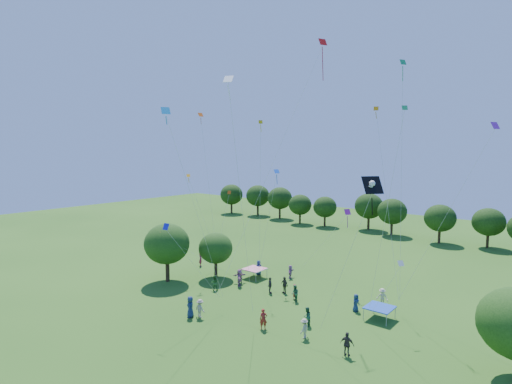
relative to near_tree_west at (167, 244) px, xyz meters
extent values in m
cylinder|color=#422B19|center=(0.00, 0.00, -3.16)|extent=(0.44, 0.44, 2.13)
ellipsoid|color=#234B15|center=(0.00, 0.00, 0.01)|extent=(4.95, 4.95, 4.46)
cylinder|color=#422B19|center=(3.14, 4.39, -3.35)|extent=(0.36, 0.36, 1.75)
ellipsoid|color=#234B15|center=(3.14, 4.39, -0.83)|extent=(3.87, 3.87, 3.48)
cylinder|color=#422B19|center=(-27.21, 39.75, -3.15)|extent=(0.44, 0.44, 2.15)
ellipsoid|color=#1C3A10|center=(-27.21, 39.75, 0.12)|extent=(5.17, 5.17, 4.65)
cylinder|color=#422B19|center=(-20.74, 41.38, -3.14)|extent=(0.45, 0.45, 2.17)
ellipsoid|color=#1C3A10|center=(-20.74, 41.38, 0.17)|extent=(5.22, 5.22, 4.70)
cylinder|color=#422B19|center=(-14.45, 41.04, -3.15)|extent=(0.44, 0.44, 2.15)
ellipsoid|color=#1C3A10|center=(-14.45, 41.04, 0.13)|extent=(5.17, 5.17, 4.65)
cylinder|color=#422B19|center=(-7.86, 38.76, -3.29)|extent=(0.38, 0.38, 1.87)
ellipsoid|color=#1C3A10|center=(-7.86, 38.76, -0.45)|extent=(4.48, 4.48, 4.03)
cylinder|color=#422B19|center=(-2.64, 39.37, -3.30)|extent=(0.38, 0.38, 1.84)
ellipsoid|color=#1C3A10|center=(-2.64, 39.37, -0.50)|extent=(4.42, 4.42, 3.98)
cylinder|color=#422B19|center=(5.08, 41.77, -3.15)|extent=(0.44, 0.44, 2.14)
ellipsoid|color=#1C3A10|center=(5.08, 41.77, 0.11)|extent=(5.14, 5.14, 4.63)
cylinder|color=#422B19|center=(10.19, 39.59, -3.21)|extent=(0.42, 0.42, 2.03)
ellipsoid|color=#1C3A10|center=(10.19, 39.59, -0.13)|extent=(4.86, 4.86, 4.37)
cylinder|color=#422B19|center=(18.16, 38.48, -3.24)|extent=(0.40, 0.40, 1.96)
ellipsoid|color=#1C3A10|center=(18.16, 38.48, -0.26)|extent=(4.71, 4.71, 4.24)
cylinder|color=#422B19|center=(24.54, 40.01, -3.27)|extent=(0.39, 0.39, 1.91)
ellipsoid|color=#1C3A10|center=(24.54, 40.01, -0.36)|extent=(4.59, 4.59, 4.13)
cube|color=#E51A49|center=(6.72, 6.99, -3.18)|extent=(2.20, 2.20, 0.08)
cylinder|color=#999999|center=(5.72, 5.99, -3.68)|extent=(0.05, 0.05, 1.10)
cylinder|color=#999999|center=(7.72, 5.99, -3.68)|extent=(0.05, 0.05, 1.10)
cylinder|color=#999999|center=(5.72, 7.99, -3.68)|extent=(0.05, 0.05, 1.10)
cylinder|color=#999999|center=(7.72, 7.99, -3.68)|extent=(0.05, 0.05, 1.10)
cube|color=#1B46B1|center=(22.13, 5.19, -3.18)|extent=(2.20, 2.20, 0.08)
cylinder|color=#999999|center=(21.13, 4.19, -3.68)|extent=(0.05, 0.05, 1.10)
cylinder|color=#999999|center=(23.13, 4.19, -3.68)|extent=(0.05, 0.05, 1.10)
cylinder|color=#999999|center=(21.13, 6.19, -3.68)|extent=(0.05, 0.05, 1.10)
cylinder|color=#999999|center=(23.13, 6.19, -3.68)|extent=(0.05, 0.05, 1.10)
imported|color=navy|center=(19.81, 5.48, -3.43)|extent=(0.53, 0.84, 1.59)
imported|color=maroon|center=(15.60, -2.64, -3.38)|extent=(0.73, 0.73, 1.69)
imported|color=#295F29|center=(6.06, 1.30, -3.44)|extent=(0.87, 0.79, 1.56)
imported|color=#ACA289|center=(19.00, -1.85, -3.45)|extent=(0.52, 1.04, 1.55)
imported|color=#37322C|center=(12.14, 5.20, -3.38)|extent=(1.08, 0.72, 1.70)
imported|color=#A5609C|center=(9.93, 9.50, -3.48)|extent=(0.78, 1.47, 1.50)
imported|color=navy|center=(9.24, -4.82, -3.30)|extent=(0.95, 1.02, 1.85)
imported|color=maroon|center=(-1.47, 6.29, -3.38)|extent=(0.75, 0.70, 1.69)
imported|color=#245439|center=(18.02, 0.11, -3.43)|extent=(0.62, 0.87, 1.58)
imported|color=beige|center=(21.18, 8.14, -3.38)|extent=(1.14, 0.57, 1.70)
imported|color=#3D3431|center=(22.79, -2.21, -3.36)|extent=(1.06, 0.57, 1.73)
imported|color=#A25E8C|center=(7.17, 3.93, -3.33)|extent=(1.41, 1.74, 1.80)
imported|color=navy|center=(6.37, 8.18, -3.38)|extent=(0.79, 0.95, 1.70)
imported|color=maroon|center=(13.92, 4.48, -3.49)|extent=(0.37, 0.56, 1.48)
imported|color=#2A623B|center=(14.29, 3.91, -3.42)|extent=(0.89, 0.83, 1.62)
imported|color=tan|center=(9.94, -4.32, -3.42)|extent=(1.07, 0.50, 1.61)
imported|color=#453D37|center=(11.06, 4.22, -3.40)|extent=(1.00, 1.00, 1.66)
imported|color=#895076|center=(6.54, 4.67, -3.46)|extent=(1.22, 1.47, 1.53)
cube|color=black|center=(24.40, -2.47, 8.00)|extent=(1.33, 1.44, 1.10)
cube|color=black|center=(24.40, -2.42, 6.60)|extent=(0.10, 0.27, 1.18)
sphere|color=white|center=(24.40, -2.53, 8.10)|extent=(0.40, 0.40, 0.40)
cylinder|color=white|center=(24.40, -2.53, 7.82)|extent=(0.28, 0.56, 0.36)
cylinder|color=white|center=(24.40, -2.53, 7.82)|extent=(0.28, 0.56, 0.36)
cylinder|color=beige|center=(22.46, -2.24, 2.27)|extent=(3.90, 0.49, 10.40)
cube|color=red|center=(15.53, 6.22, 20.15)|extent=(0.68, 0.85, 0.66)
cube|color=red|center=(15.53, 6.27, 18.18)|extent=(0.26, 0.63, 2.94)
cylinder|color=beige|center=(12.75, 1.92, 8.46)|extent=(5.57, 8.61, 22.77)
cube|color=#C0490B|center=(-1.10, 6.30, 14.48)|extent=(0.51, 0.67, 0.47)
cube|color=#C0490B|center=(-1.10, 6.35, 13.73)|extent=(0.14, 0.18, 0.74)
cylinder|color=beige|center=(-0.49, 6.94, 5.65)|extent=(1.23, 1.32, 17.15)
cube|color=#EFAF0C|center=(8.07, 6.37, 13.21)|extent=(0.42, 0.44, 0.38)
cube|color=#EFAF0C|center=(8.07, 6.42, 12.54)|extent=(0.07, 0.19, 0.81)
cylinder|color=beige|center=(7.72, 6.73, 5.06)|extent=(0.72, 0.74, 15.97)
cube|color=#FFA216|center=(-0.39, 3.58, 7.32)|extent=(0.46, 0.49, 0.32)
cube|color=#FFA216|center=(-0.39, 3.63, 6.77)|extent=(0.08, 0.15, 0.59)
cylinder|color=beige|center=(-0.06, 5.53, 2.12)|extent=(0.67, 3.92, 10.09)
cube|color=#1A934D|center=(21.79, 9.53, 18.05)|extent=(0.53, 0.61, 0.49)
cube|color=#1A934D|center=(21.79, 9.58, 17.05)|extent=(0.12, 0.29, 1.28)
cylinder|color=beige|center=(22.44, 8.42, 7.45)|extent=(1.32, 2.25, 20.75)
cube|color=#1314C7|center=(9.38, -7.33, 4.16)|extent=(0.57, 0.32, 0.49)
cylinder|color=beige|center=(9.94, -4.85, 0.51)|extent=(1.15, 4.98, 6.87)
cube|color=#9A198E|center=(16.47, 10.15, 3.94)|extent=(0.63, 0.72, 0.55)
cube|color=#9A198E|center=(16.47, 10.20, 2.89)|extent=(0.12, 0.29, 1.28)
cylinder|color=beige|center=(13.72, 10.25, 0.38)|extent=(5.50, 0.22, 6.62)
cube|color=white|center=(16.44, -7.47, 14.89)|extent=(0.75, 0.64, 0.48)
cube|color=white|center=(16.44, -7.42, 14.02)|extent=(0.14, 0.22, 0.94)
cylinder|color=beige|center=(15.69, -5.30, 5.85)|extent=(1.53, 4.36, 17.55)
cube|color=#0C7DBD|center=(9.83, -7.45, 13.25)|extent=(0.63, 0.77, 0.56)
cube|color=#0C7DBD|center=(9.83, -7.40, 12.51)|extent=(0.11, 0.16, 0.63)
cylinder|color=beige|center=(10.15, -4.73, 5.02)|extent=(0.66, 5.44, 15.90)
cube|color=#C9480B|center=(0.65, 9.35, 4.96)|extent=(0.49, 0.35, 0.40)
cylinder|color=beige|center=(0.31, 8.49, 0.93)|extent=(0.70, 1.74, 7.71)
cube|color=orange|center=(18.76, 11.15, 14.30)|extent=(0.51, 0.38, 0.41)
cube|color=orange|center=(18.76, 11.20, 13.66)|extent=(0.12, 0.17, 0.69)
cylinder|color=beige|center=(20.88, 9.23, 5.59)|extent=(4.27, 3.85, 17.04)
cube|color=orange|center=(0.99, -1.42, 1.50)|extent=(0.46, 0.44, 0.33)
cube|color=orange|center=(0.99, -1.37, 0.57)|extent=(0.10, 0.31, 1.34)
cylinder|color=beige|center=(2.88, 1.15, -0.79)|extent=(3.80, 5.16, 4.27)
cube|color=#167C41|center=(24.75, 1.93, 13.24)|extent=(0.45, 0.41, 0.33)
cylinder|color=beige|center=(23.38, 2.55, 5.08)|extent=(2.75, 1.26, 16.00)
cube|color=blue|center=(8.97, 8.07, 7.94)|extent=(0.62, 0.68, 0.41)
cube|color=blue|center=(8.97, 8.12, 7.04)|extent=(0.13, 0.25, 1.08)
cylinder|color=beige|center=(8.14, 7.61, 2.39)|extent=(1.68, 0.93, 10.63)
cube|color=purple|center=(29.45, 8.27, 12.11)|extent=(0.63, 0.73, 0.55)
cylinder|color=beige|center=(26.20, 7.85, 4.46)|extent=(6.51, 0.87, 14.77)
cube|color=silver|center=(24.28, 3.73, 1.42)|extent=(0.50, 0.54, 0.40)
cylinder|color=beige|center=(23.29, 3.36, -0.85)|extent=(2.00, 0.76, 4.15)
camera|label=1|loc=(34.81, -27.01, 10.23)|focal=28.00mm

